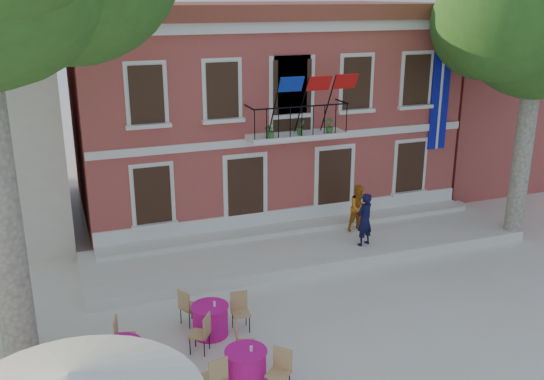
{
  "coord_description": "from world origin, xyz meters",
  "views": [
    {
      "loc": [
        -5.32,
        -11.88,
        7.79
      ],
      "look_at": [
        0.4,
        3.5,
        2.48
      ],
      "focal_mm": 40.0,
      "sensor_mm": 36.0,
      "label": 1
    }
  ],
  "objects": [
    {
      "name": "neighbor_east",
      "position": [
        14.0,
        11.0,
        3.22
      ],
      "size": [
        9.4,
        9.4,
        6.4
      ],
      "color": "#A83C3F",
      "rests_on": "ground"
    },
    {
      "name": "plane_tree_east",
      "position": [
        8.81,
        3.0,
        7.04
      ],
      "size": [
        4.86,
        4.86,
        9.54
      ],
      "color": "#A59E84",
      "rests_on": "ground"
    },
    {
      "name": "terrace",
      "position": [
        2.0,
        4.4,
        0.15
      ],
      "size": [
        14.0,
        3.4,
        0.3
      ],
      "primitive_type": "cube",
      "color": "silver",
      "rests_on": "ground"
    },
    {
      "name": "cafe_table_0",
      "position": [
        -4.43,
        -0.3,
        0.42
      ],
      "size": [
        0.9,
        1.97,
        0.95
      ],
      "color": "#D41491",
      "rests_on": "ground"
    },
    {
      "name": "cafe_table_3",
      "position": [
        -2.25,
        0.6,
        0.43
      ],
      "size": [
        1.68,
        1.87,
        0.95
      ],
      "color": "#D41491",
      "rests_on": "ground"
    },
    {
      "name": "main_building",
      "position": [
        2.0,
        9.99,
        3.78
      ],
      "size": [
        13.5,
        9.59,
        7.5
      ],
      "color": "#A83C3F",
      "rests_on": "ground"
    },
    {
      "name": "pedestrian_navy",
      "position": [
        3.49,
        3.58,
        1.15
      ],
      "size": [
        0.72,
        0.59,
        1.69
      ],
      "primitive_type": "imported",
      "rotation": [
        0.0,
        0.0,
        3.5
      ],
      "color": "black",
      "rests_on": "terrace"
    },
    {
      "name": "ground",
      "position": [
        0.0,
        0.0,
        0.0
      ],
      "size": [
        90.0,
        90.0,
        0.0
      ],
      "primitive_type": "plane",
      "color": "beige",
      "rests_on": "ground"
    },
    {
      "name": "pedestrian_orange",
      "position": [
        3.92,
        4.72,
        1.09
      ],
      "size": [
        0.8,
        0.64,
        1.57
      ],
      "primitive_type": "imported",
      "rotation": [
        0.0,
        0.0,
        0.07
      ],
      "color": "#C36A16",
      "rests_on": "terrace"
    },
    {
      "name": "cafe_table_1",
      "position": [
        -2.04,
        -1.5,
        0.43
      ],
      "size": [
        1.79,
        1.83,
        0.95
      ],
      "color": "#D41491",
      "rests_on": "ground"
    }
  ]
}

